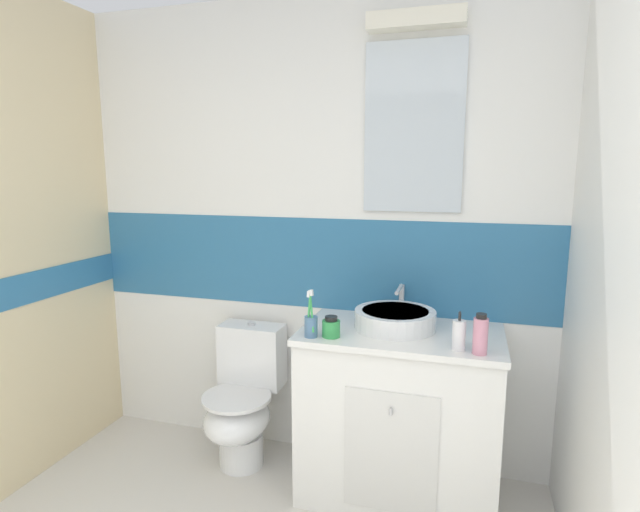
% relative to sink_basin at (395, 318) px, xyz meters
% --- Properties ---
extents(wall_back_tiled, '(3.20, 0.20, 2.50)m').
position_rel_sink_basin_xyz_m(wall_back_tiled, '(-0.51, 0.29, 0.36)').
color(wall_back_tiled, white).
rests_on(wall_back_tiled, ground_plane).
extents(vanity_cabinet, '(0.95, 0.57, 0.85)m').
position_rel_sink_basin_xyz_m(vanity_cabinet, '(0.04, -0.03, -0.47)').
color(vanity_cabinet, white).
rests_on(vanity_cabinet, ground_plane).
extents(sink_basin, '(0.39, 0.43, 0.18)m').
position_rel_sink_basin_xyz_m(sink_basin, '(0.00, 0.00, 0.00)').
color(sink_basin, white).
rests_on(sink_basin, vanity_cabinet).
extents(toilet, '(0.37, 0.50, 0.77)m').
position_rel_sink_basin_xyz_m(toilet, '(-0.82, -0.01, -0.54)').
color(toilet, white).
rests_on(toilet, ground_plane).
extents(toothbrush_cup, '(0.06, 0.06, 0.23)m').
position_rel_sink_basin_xyz_m(toothbrush_cup, '(-0.35, -0.24, 0.01)').
color(toothbrush_cup, '#4C7299').
rests_on(toothbrush_cup, vanity_cabinet).
extents(soap_dispenser, '(0.06, 0.06, 0.17)m').
position_rel_sink_basin_xyz_m(soap_dispenser, '(0.30, -0.22, 0.02)').
color(soap_dispenser, white).
rests_on(soap_dispenser, vanity_cabinet).
extents(mouthwash_bottle, '(0.06, 0.06, 0.17)m').
position_rel_sink_basin_xyz_m(mouthwash_bottle, '(0.39, -0.25, 0.03)').
color(mouthwash_bottle, pink).
rests_on(mouthwash_bottle, vanity_cabinet).
extents(hair_gel_jar, '(0.08, 0.08, 0.10)m').
position_rel_sink_basin_xyz_m(hair_gel_jar, '(-0.26, -0.21, -0.00)').
color(hair_gel_jar, green).
rests_on(hair_gel_jar, vanity_cabinet).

